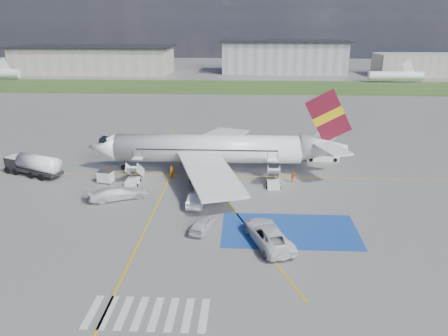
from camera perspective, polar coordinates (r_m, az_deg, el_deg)
The scene contains 23 objects.
ground at distance 49.72m, azimuth -3.46°, elevation -5.80°, with size 400.00×400.00×0.00m, color #60605E.
grass_strip at distance 141.48m, azimuth 0.71°, elevation 10.55°, with size 400.00×30.00×0.01m, color #2D4C1E.
taxiway_line_main at distance 60.76m, azimuth -2.26°, elevation -1.05°, with size 120.00×0.20×0.01m, color gold.
taxiway_line_cross at distance 41.86m, azimuth -11.92°, elevation -11.28°, with size 0.20×60.00×0.01m, color gold.
taxiway_line_diag at distance 60.76m, azimuth -2.26°, elevation -1.05°, with size 0.20×60.00×0.01m, color gold.
staging_box at distance 46.10m, azimuth 8.57°, elevation -8.08°, with size 14.00×8.00×0.01m, color #183F95.
crosswalk at distance 34.70m, azimuth -9.92°, elevation -18.22°, with size 9.00×4.00×0.01m.
terminal_west at distance 185.60m, azimuth -16.57°, elevation 13.37°, with size 60.00×22.00×10.00m, color #9E9488.
terminal_centre at distance 181.06m, azimuth 7.75°, elevation 14.16°, with size 48.00×18.00×12.00m, color gray.
terminal_east at distance 187.16m, azimuth 25.32°, elevation 12.10°, with size 40.00×16.00×8.00m, color #9E9488.
airliner at distance 61.49m, azimuth -0.74°, elevation 2.54°, with size 36.81×32.95×11.92m.
airstairs_fwd at distance 59.10m, azimuth -11.76°, elevation -1.40°, with size 1.90×5.20×3.60m.
airstairs_aft at distance 57.36m, azimuth 6.44°, elevation -1.74°, with size 1.90×5.20×3.60m.
fuel_tanker at distance 66.09m, azimuth -23.60°, elevation 0.17°, with size 9.13×5.68×3.05m.
gpu_cart at distance 60.16m, azimuth -15.23°, elevation -1.20°, with size 2.20×1.68×1.64m.
belt_loader at distance 69.04m, azimuth 12.74°, elevation 1.31°, with size 5.33×2.10×1.58m.
car_silver_a at distance 45.33m, azimuth -2.79°, elevation -7.33°, with size 1.74×4.32×1.47m, color silver.
car_silver_b at distance 51.29m, azimuth -3.47°, elevation -3.99°, with size 1.73×4.96×1.63m, color silver.
van_white_a at distance 42.99m, azimuth 5.78°, elevation -8.31°, with size 2.89×6.27×2.35m, color white.
van_white_b at distance 54.30m, azimuth -13.61°, elevation -2.92°, with size 2.19×5.38×2.11m, color silver.
crew_fwd at distance 59.78m, azimuth -6.84°, elevation -0.61°, with size 0.65×0.43×1.79m, color orange.
crew_nose at distance 62.01m, azimuth -14.84°, elevation -0.51°, with size 0.76×0.59×1.56m, color #FF600D.
crew_aft at distance 58.96m, azimuth 8.95°, elevation -1.08°, with size 0.94×0.39×1.61m, color #F45B0C.
Camera 1 is at (5.21, -44.84, 20.84)m, focal length 35.00 mm.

